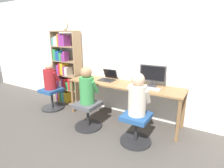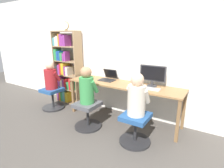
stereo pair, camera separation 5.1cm
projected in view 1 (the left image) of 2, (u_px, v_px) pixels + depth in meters
ground_plane at (116, 125)px, 3.35m from camera, size 14.00×14.00×0.00m
wall_back at (131, 54)px, 3.52m from camera, size 10.00×0.05×2.60m
desk at (123, 87)px, 3.40m from camera, size 2.30×0.56×0.75m
desktop_monitor at (152, 75)px, 3.17m from camera, size 0.48×0.18×0.39m
laptop at (108, 78)px, 3.64m from camera, size 0.32×0.31×0.22m
keyboard at (149, 88)px, 3.06m from camera, size 0.39×0.14×0.03m
computer_mouse_by_keyboard at (136, 85)px, 3.20m from camera, size 0.06×0.10×0.04m
office_chair_left at (136, 127)px, 2.75m from camera, size 0.50×0.50×0.48m
office_chair_right at (88, 114)px, 3.21m from camera, size 0.50×0.50×0.48m
person_at_monitor at (137, 96)px, 2.61m from camera, size 0.33×0.30×0.65m
person_at_laptop at (87, 87)px, 3.07m from camera, size 0.31×0.29×0.66m
bookshelf at (65, 70)px, 4.27m from camera, size 0.72×0.28×1.76m
desk_clock at (65, 26)px, 3.86m from camera, size 0.17×0.03×0.19m
office_chair_side at (52, 98)px, 4.02m from camera, size 0.50×0.50×0.48m
person_near_shelf at (50, 77)px, 3.89m from camera, size 0.33×0.30×0.62m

